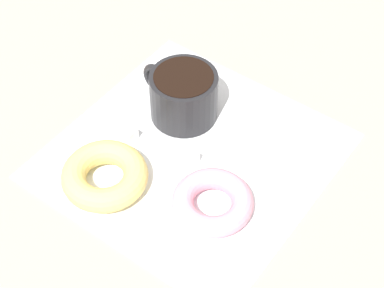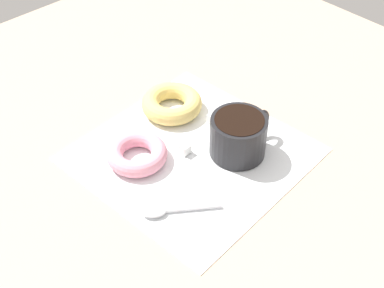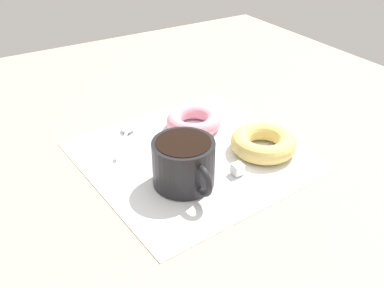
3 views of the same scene
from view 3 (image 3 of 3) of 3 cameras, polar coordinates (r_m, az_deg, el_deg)
The scene contains 8 objects.
ground_plane at distance 70.12cm, azimuth -1.82°, elevation -1.73°, with size 120.00×120.00×2.00cm, color tan.
napkin at distance 68.38cm, azimuth -0.00°, elevation -1.53°, with size 32.33×32.33×0.30cm, color white.
coffee_cup at distance 60.27cm, azimuth -1.06°, elevation -2.43°, with size 8.95×11.66×6.80cm.
donut_near_cup at distance 75.13cm, azimuth 0.24°, elevation 3.10°, with size 9.66×9.66×2.62cm, color pink.
donut_far at distance 69.42cm, azimuth 9.51°, elevation 0.18°, with size 10.58×10.58×3.04cm, color #E5C66B.
spoon at distance 74.47cm, azimuth -8.71°, elevation 1.61°, with size 8.08×10.19×0.90cm.
sugar_cube at distance 68.78cm, azimuth 0.35°, elevation -0.39°, with size 1.54×1.54×1.54cm, color white.
sugar_cube_extra at distance 63.99cm, azimuth 6.10°, elevation -3.33°, with size 1.61×1.61×1.61cm, color white.
Camera 3 is at (-28.60, -50.87, 37.87)cm, focal length 40.00 mm.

